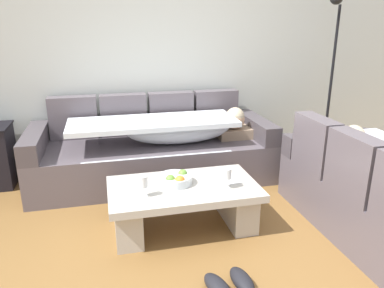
{
  "coord_description": "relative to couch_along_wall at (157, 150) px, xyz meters",
  "views": [
    {
      "loc": [
        -0.72,
        -2.12,
        1.63
      ],
      "look_at": [
        0.06,
        1.08,
        0.55
      ],
      "focal_mm": 34.68,
      "sensor_mm": 36.0,
      "label": 1
    }
  ],
  "objects": [
    {
      "name": "coffee_table",
      "position": [
        0.05,
        -1.07,
        -0.09
      ],
      "size": [
        1.2,
        0.68,
        0.38
      ],
      "color": "#BAB5A9",
      "rests_on": "ground_plane"
    },
    {
      "name": "back_wall",
      "position": [
        0.2,
        0.52,
        1.02
      ],
      "size": [
        9.0,
        0.1,
        2.7
      ],
      "primitive_type": "cube",
      "color": "#BABFB8",
      "rests_on": "ground_plane"
    },
    {
      "name": "pair_of_shoes",
      "position": [
        0.18,
        -1.89,
        -0.28
      ],
      "size": [
        0.34,
        0.3,
        0.09
      ],
      "color": "black",
      "rests_on": "ground_plane"
    },
    {
      "name": "fruit_bowl",
      "position": [
        0.0,
        -1.02,
        0.09
      ],
      "size": [
        0.28,
        0.28,
        0.1
      ],
      "color": "silver",
      "rests_on": "coffee_table"
    },
    {
      "name": "open_magazine",
      "position": [
        0.38,
        -1.06,
        0.06
      ],
      "size": [
        0.29,
        0.22,
        0.01
      ],
      "primitive_type": "cube",
      "rotation": [
        0.0,
        0.0,
        0.05
      ],
      "color": "white",
      "rests_on": "coffee_table"
    },
    {
      "name": "wine_glass_near_right",
      "position": [
        0.38,
        -1.2,
        0.17
      ],
      "size": [
        0.07,
        0.07,
        0.17
      ],
      "color": "silver",
      "rests_on": "coffee_table"
    },
    {
      "name": "floor_lamp",
      "position": [
        2.04,
        0.05,
        0.79
      ],
      "size": [
        0.33,
        0.31,
        1.95
      ],
      "color": "black",
      "rests_on": "ground_plane"
    },
    {
      "name": "couch_along_wall",
      "position": [
        0.0,
        0.0,
        0.0
      ],
      "size": [
        2.51,
        0.92,
        0.88
      ],
      "color": "#5A5158",
      "rests_on": "ground_plane"
    },
    {
      "name": "wine_glass_near_left",
      "position": [
        -0.28,
        -1.19,
        0.17
      ],
      "size": [
        0.07,
        0.07,
        0.17
      ],
      "color": "silver",
      "rests_on": "coffee_table"
    },
    {
      "name": "ground_plane",
      "position": [
        0.2,
        -1.63,
        -0.33
      ],
      "size": [
        14.0,
        14.0,
        0.0
      ],
      "primitive_type": "plane",
      "color": "brown"
    }
  ]
}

